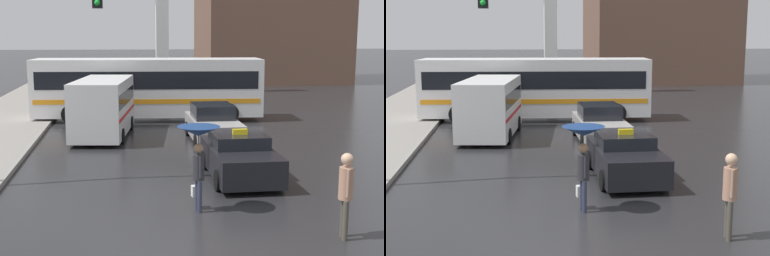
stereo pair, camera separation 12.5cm
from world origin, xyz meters
TOP-DOWN VIEW (x-y plane):
  - taxi at (1.88, 5.73)m, footprint 1.91×4.00m
  - sedan_red at (2.05, 11.47)m, footprint 1.91×4.39m
  - ambulance_van at (-2.39, 13.03)m, footprint 2.67×5.49m
  - city_bus at (-0.27, 17.39)m, footprint 11.55×3.36m
  - pedestrian_with_umbrella at (0.21, 2.81)m, footprint 1.05×1.05m
  - pedestrian_man at (3.02, 0.63)m, footprint 0.35×0.45m
  - traffic_light at (-4.37, 5.69)m, footprint 3.82×0.38m

SIDE VIEW (x-z plane):
  - taxi at x=1.88m, z-range -0.11..1.40m
  - sedan_red at x=2.05m, z-range -0.06..1.43m
  - pedestrian_man at x=3.02m, z-range 0.19..2.05m
  - ambulance_van at x=-2.39m, z-range 0.13..2.58m
  - pedestrian_with_umbrella at x=0.21m, z-range 0.66..2.78m
  - city_bus at x=-0.27m, z-range 0.18..3.27m
  - traffic_light at x=-4.37m, z-range 1.19..7.30m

